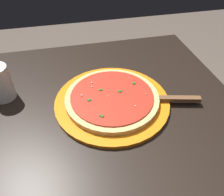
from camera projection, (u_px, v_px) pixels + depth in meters
name	position (u px, v px, depth m)	size (l,w,h in m)	color
restaurant_table	(107.00, 145.00, 0.77)	(0.89, 0.85, 0.76)	black
serving_plate	(112.00, 101.00, 0.70)	(0.36, 0.36, 0.01)	orange
pizza	(112.00, 98.00, 0.69)	(0.29, 0.29, 0.02)	#DBB26B
pizza_server	(166.00, 99.00, 0.69)	(0.10, 0.22, 0.01)	silver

